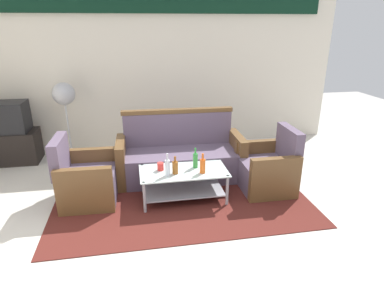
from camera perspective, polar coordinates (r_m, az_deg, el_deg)
The scene contains 15 objects.
ground_plane at distance 3.72m, azimuth -1.22°, elevation -13.84°, with size 14.00×14.00×0.00m, color beige.
wall_back at distance 6.11m, azimuth -6.07°, elevation 15.00°, with size 6.52×0.19×2.80m.
rug at distance 4.44m, azimuth -1.84°, elevation -7.41°, with size 3.22×2.05×0.01m, color #511E19.
couch at distance 4.88m, azimuth -2.01°, elevation -0.62°, with size 1.82×0.78×0.96m.
armchair_left at distance 4.45m, azimuth -17.68°, elevation -4.37°, with size 0.72×0.78×0.85m.
armchair_right at distance 4.66m, azimuth 12.80°, elevation -2.65°, with size 0.71×0.76×0.85m.
coffee_table at distance 4.29m, azimuth -1.48°, elevation -4.52°, with size 1.10×0.60×0.40m.
bottle_orange at distance 4.11m, azimuth 1.83°, elevation -2.09°, with size 0.07×0.07×0.26m.
bottle_brown at distance 4.10m, azimuth -2.95°, elevation -2.36°, with size 0.07×0.07×0.23m.
bottle_clear at distance 4.04m, azimuth -4.19°, elevation -2.36°, with size 0.06×0.06×0.29m.
bottle_green at distance 4.26m, azimuth 0.58°, elevation -1.13°, with size 0.06×0.06×0.27m.
cup at distance 4.22m, azimuth -5.40°, elevation -2.22°, with size 0.08×0.08×0.10m, color red.
tv_stand at distance 6.18m, azimuth -28.21°, elevation 1.02°, with size 0.80×0.50×0.52m, color black.
television at distance 6.05m, azimuth -29.03°, elevation 5.47°, with size 0.61×0.46×0.48m.
pedestal_fan at distance 5.81m, azimuth -20.97°, elevation 8.78°, with size 0.36×0.36×1.27m.
Camera 1 is at (-0.47, -3.00, 2.14)m, focal length 31.24 mm.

